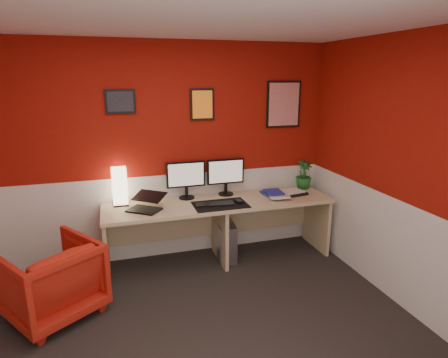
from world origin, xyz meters
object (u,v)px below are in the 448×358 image
shoji_lamp (120,187)px  laptop (144,201)px  pc_tower (225,240)px  zen_tray (290,193)px  potted_plant (304,175)px  monitor_left (186,174)px  desk (220,231)px  armchair (51,280)px  monitor_right (226,171)px

shoji_lamp → laptop: bearing=-50.3°
shoji_lamp → pc_tower: 1.37m
zen_tray → potted_plant: 0.37m
zen_tray → potted_plant: (0.27, 0.19, 0.16)m
monitor_left → desk: bearing=-34.6°
zen_tray → desk: bearing=-178.9°
potted_plant → armchair: 3.07m
shoji_lamp → monitor_left: 0.75m
monitor_left → potted_plant: 1.51m
shoji_lamp → monitor_left: (0.75, 0.02, 0.09)m
potted_plant → laptop: bearing=-172.5°
potted_plant → pc_tower: (-1.09, -0.16, -0.68)m
desk → monitor_right: size_ratio=4.48×
monitor_right → armchair: monitor_right is taller
potted_plant → pc_tower: 1.30m
desk → laptop: size_ratio=7.88×
potted_plant → armchair: potted_plant is taller
laptop → pc_tower: laptop is taller
zen_tray → armchair: size_ratio=0.46×
desk → monitor_right: bearing=58.1°
zen_tray → pc_tower: zen_tray is taller
potted_plant → pc_tower: bearing=-171.5°
monitor_left → pc_tower: bearing=-24.4°
zen_tray → armchair: zen_tray is taller
monitor_left → armchair: bearing=-150.3°
desk → laptop: laptop is taller
shoji_lamp → armchair: shoji_lamp is taller
laptop → shoji_lamp: bearing=167.8°
monitor_left → pc_tower: monitor_left is taller
monitor_right → pc_tower: bearing=-109.5°
desk → pc_tower: (0.08, 0.04, -0.14)m
desk → shoji_lamp: bearing=168.7°
laptop → zen_tray: laptop is taller
shoji_lamp → monitor_left: bearing=1.2°
potted_plant → monitor_left: bearing=179.1°
shoji_lamp → armchair: (-0.67, -0.79, -0.58)m
zen_tray → pc_tower: size_ratio=0.78×
monitor_left → zen_tray: 1.28m
shoji_lamp → pc_tower: size_ratio=0.89×
pc_tower → armchair: bearing=-155.8°
shoji_lamp → potted_plant: 2.25m
monitor_left → laptop: bearing=-150.8°
monitor_left → zen_tray: (1.23, -0.21, -0.28)m
laptop → pc_tower: size_ratio=0.73×
monitor_left → armchair: (-1.41, -0.81, -0.67)m
pc_tower → zen_tray: bearing=3.7°
zen_tray → armchair: (-2.65, -0.59, -0.40)m
zen_tray → potted_plant: size_ratio=0.98×
desk → monitor_left: (-0.34, 0.23, 0.66)m
pc_tower → monitor_left: bearing=161.0°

